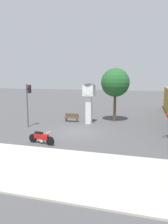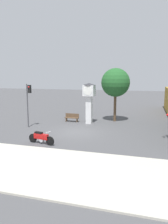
# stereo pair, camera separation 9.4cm
# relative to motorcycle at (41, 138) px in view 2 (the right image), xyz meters

# --- Properties ---
(ground_plane) EXTENTS (120.00, 120.00, 0.00)m
(ground_plane) POSITION_rel_motorcycle_xyz_m (1.56, 4.07, -0.50)
(ground_plane) COLOR #4C4C4F
(sidewalk_strip) EXTENTS (36.00, 6.00, 0.10)m
(sidewalk_strip) POSITION_rel_motorcycle_xyz_m (1.56, -4.00, -0.45)
(sidewalk_strip) COLOR #BCB7A8
(sidewalk_strip) RESTS_ON ground_plane
(motorcycle) EXTENTS (2.31, 0.68, 1.03)m
(motorcycle) POSITION_rel_motorcycle_xyz_m (0.00, 0.00, 0.00)
(motorcycle) COLOR black
(motorcycle) RESTS_ON ground_plane
(clock_tower) EXTENTS (1.40, 1.40, 4.39)m
(clock_tower) POSITION_rel_motorcycle_xyz_m (1.64, 8.07, 2.44)
(clock_tower) COLOR white
(clock_tower) RESTS_ON ground_plane
(traffic_light) EXTENTS (0.50, 0.35, 4.37)m
(traffic_light) POSITION_rel_motorcycle_xyz_m (-3.71, 4.69, 2.50)
(traffic_light) COLOR #47474C
(traffic_light) RESTS_ON ground_plane
(street_tree) EXTENTS (3.20, 3.20, 6.02)m
(street_tree) POSITION_rel_motorcycle_xyz_m (4.18, 10.04, 3.90)
(street_tree) COLOR brown
(street_tree) RESTS_ON ground_plane
(bench) EXTENTS (1.60, 0.44, 0.92)m
(bench) POSITION_rel_motorcycle_xyz_m (-0.47, 8.45, -0.01)
(bench) COLOR brown
(bench) RESTS_ON ground_plane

